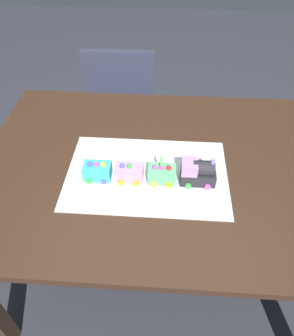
{
  "coord_description": "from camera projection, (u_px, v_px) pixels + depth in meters",
  "views": [
    {
      "loc": [
        -0.02,
        0.91,
        1.61
      ],
      "look_at": [
        0.04,
        0.06,
        0.77
      ],
      "focal_mm": 34.75,
      "sensor_mm": 36.0,
      "label": 1
    }
  ],
  "objects": [
    {
      "name": "ground_plane",
      "position": [
        155.0,
        261.0,
        1.78
      ],
      "size": [
        8.0,
        8.0,
        0.0
      ],
      "primitive_type": "plane",
      "color": "#2D3038"
    },
    {
      "name": "chair",
      "position": [
        123.0,
        102.0,
        2.06
      ],
      "size": [
        0.41,
        0.41,
        0.86
      ],
      "rotation": [
        0.0,
        0.0,
        0.02
      ],
      "color": "#2D3347",
      "rests_on": "ground"
    },
    {
      "name": "cake_board",
      "position": [
        147.0,
        174.0,
        1.22
      ],
      "size": [
        0.6,
        0.4,
        0.0
      ],
      "primitive_type": "cube",
      "color": "silver",
      "rests_on": "dining_table"
    },
    {
      "name": "cake_car_caboose_bubblegum",
      "position": [
        129.0,
        173.0,
        1.18
      ],
      "size": [
        0.1,
        0.08,
        0.07
      ],
      "color": "pink",
      "rests_on": "cake_board"
    },
    {
      "name": "cake_car_gondola_mint_green",
      "position": [
        162.0,
        174.0,
        1.18
      ],
      "size": [
        0.1,
        0.08,
        0.07
      ],
      "color": "#59CC7A",
      "rests_on": "cake_board"
    },
    {
      "name": "cake_locomotive",
      "position": [
        198.0,
        172.0,
        1.16
      ],
      "size": [
        0.14,
        0.08,
        0.12
      ],
      "color": "#232328",
      "rests_on": "cake_board"
    },
    {
      "name": "dining_table",
      "position": [
        157.0,
        183.0,
        1.34
      ],
      "size": [
        1.4,
        1.0,
        0.74
      ],
      "color": "#382316",
      "rests_on": "ground"
    },
    {
      "name": "birthday_candle",
      "position": [
        161.0,
        160.0,
        1.13
      ],
      "size": [
        0.01,
        0.01,
        0.05
      ],
      "color": "#66D872",
      "rests_on": "cake_car_gondola_mint_green"
    },
    {
      "name": "cake_car_flatbed_turquoise",
      "position": [
        97.0,
        171.0,
        1.19
      ],
      "size": [
        0.1,
        0.08,
        0.07
      ],
      "color": "#38B7C6",
      "rests_on": "cake_board"
    }
  ]
}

